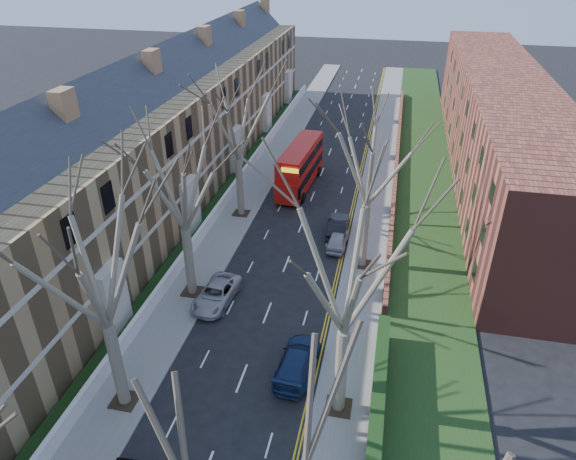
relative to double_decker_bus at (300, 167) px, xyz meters
The scene contains 16 objects.
pavement_left 6.30m from the double_decker_bus, 137.32° to the left, with size 3.00×102.00×0.12m, color slate.
pavement_right 8.85m from the double_decker_bus, 27.96° to the left, with size 3.00×102.00×0.12m, color slate.
terrace_left 13.13m from the double_decker_bus, 161.79° to the right, with size 9.70×78.00×13.60m.
flats_right 20.91m from the double_decker_bus, 22.86° to the left, with size 13.97×54.00×10.00m.
front_wall_left 7.36m from the double_decker_bus, 146.75° to the right, with size 0.30×78.00×1.00m.
grass_verge_right 12.92m from the double_decker_bus, 18.45° to the left, with size 6.00×102.00×0.06m.
tree_left_mid 30.18m from the double_decker_bus, 98.03° to the right, with size 10.50×10.50×14.71m.
tree_left_far 20.67m from the double_decker_bus, 102.16° to the right, with size 10.15×10.15×14.22m.
tree_left_dist 11.00m from the double_decker_bus, 120.42° to the right, with size 10.50×10.50×14.71m.
tree_right_mid 28.92m from the double_decker_bus, 74.82° to the right, with size 10.50×10.50×14.71m.
tree_right_far 16.51m from the double_decker_bus, 60.55° to the right, with size 10.15×10.15×14.22m.
double_decker_bus is the anchor object (origin of this frame).
car_left_far 19.70m from the double_decker_bus, 96.09° to the right, with size 2.19×4.76×1.32m, color #A3A2A7.
car_right_near 25.15m from the double_decker_bus, 79.40° to the right, with size 2.03×4.98×1.45m, color navy.
car_right_mid 11.86m from the double_decker_bus, 64.10° to the right, with size 1.51×3.76×1.28m, color #9C9EA4.
car_right_far 9.89m from the double_decker_bus, 60.07° to the right, with size 1.59×4.56×1.50m, color black.
Camera 1 is at (7.05, -11.15, 22.13)m, focal length 32.00 mm.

